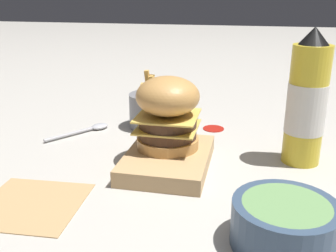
{
  "coord_description": "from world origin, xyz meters",
  "views": [
    {
      "loc": [
        -0.65,
        -0.11,
        0.31
      ],
      "look_at": [
        -0.01,
        0.03,
        0.08
      ],
      "focal_mm": 42.0,
      "sensor_mm": 36.0,
      "label": 1
    }
  ],
  "objects": [
    {
      "name": "serving_board",
      "position": [
        -0.01,
        0.03,
        0.01
      ],
      "size": [
        0.2,
        0.15,
        0.03
      ],
      "color": "tan",
      "rests_on": "ground_plane"
    },
    {
      "name": "ground_plane",
      "position": [
        0.0,
        0.0,
        0.0
      ],
      "size": [
        6.0,
        6.0,
        0.0
      ],
      "primitive_type": "plane",
      "color": "#B7B2A8"
    },
    {
      "name": "fries_basket",
      "position": [
        0.2,
        0.11,
        0.04
      ],
      "size": [
        0.11,
        0.11,
        0.13
      ],
      "color": "slate",
      "rests_on": "ground_plane"
    },
    {
      "name": "ketchup_puddle",
      "position": [
        0.21,
        -0.03,
        0.0
      ],
      "size": [
        0.05,
        0.05,
        0.0
      ],
      "color": "#B21E14",
      "rests_on": "ground_plane"
    },
    {
      "name": "ketchup_bottle",
      "position": [
        0.07,
        -0.21,
        0.11
      ],
      "size": [
        0.07,
        0.07,
        0.25
      ],
      "color": "yellow",
      "rests_on": "ground_plane"
    },
    {
      "name": "parchment_square",
      "position": [
        -0.18,
        0.2,
        0.0
      ],
      "size": [
        0.16,
        0.16,
        0.0
      ],
      "color": "tan",
      "rests_on": "ground_plane"
    },
    {
      "name": "burger",
      "position": [
        0.02,
        0.04,
        0.1
      ],
      "size": [
        0.12,
        0.12,
        0.13
      ],
      "color": "tan",
      "rests_on": "serving_board"
    },
    {
      "name": "spoon",
      "position": [
        0.14,
        0.24,
        0.01
      ],
      "size": [
        0.14,
        0.11,
        0.01
      ],
      "rotation": [
        0.0,
        0.0,
        5.66
      ],
      "color": "#B2B2B7",
      "rests_on": "ground_plane"
    },
    {
      "name": "side_bowl",
      "position": [
        -0.21,
        -0.16,
        0.03
      ],
      "size": [
        0.13,
        0.13,
        0.06
      ],
      "color": "#384C66",
      "rests_on": "ground_plane"
    }
  ]
}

